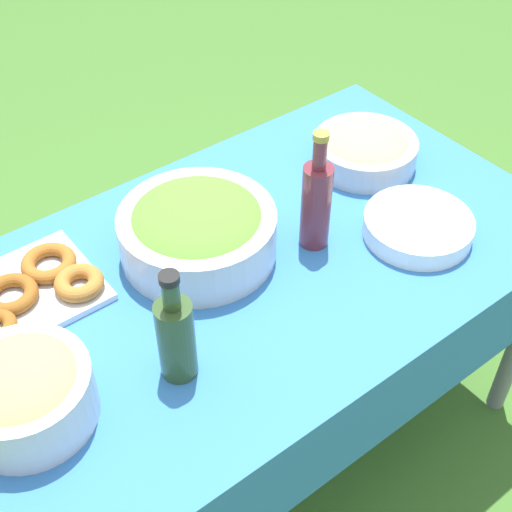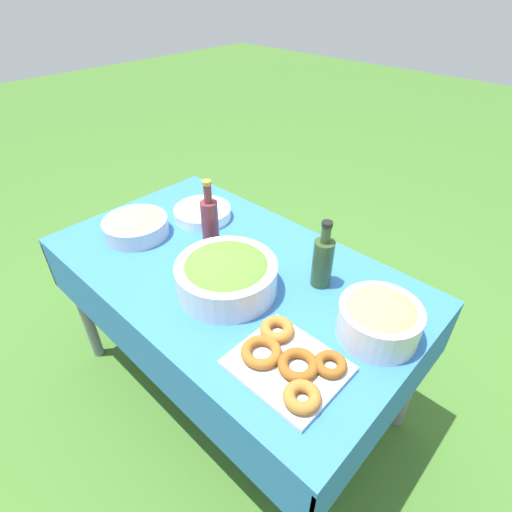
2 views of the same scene
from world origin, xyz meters
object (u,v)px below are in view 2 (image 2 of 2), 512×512
at_px(pasta_bowl, 136,225).
at_px(donut_platter, 289,362).
at_px(olive_oil_bottle, 323,261).
at_px(fruit_bowl, 379,318).
at_px(wine_bottle, 210,223).
at_px(plate_stack, 203,213).
at_px(salad_bowl, 227,274).

xyz_separation_m(pasta_bowl, donut_platter, (0.89, -0.09, -0.02)).
xyz_separation_m(pasta_bowl, olive_oil_bottle, (0.74, 0.27, 0.06)).
relative_size(pasta_bowl, donut_platter, 0.77).
xyz_separation_m(olive_oil_bottle, fruit_bowl, (0.27, -0.08, -0.03)).
relative_size(wine_bottle, fruit_bowl, 1.19).
xyz_separation_m(donut_platter, fruit_bowl, (0.12, 0.28, 0.05)).
relative_size(plate_stack, wine_bottle, 0.85).
bearing_deg(wine_bottle, salad_bowl, -29.64).
bearing_deg(pasta_bowl, donut_platter, -5.66).
bearing_deg(salad_bowl, pasta_bowl, -177.82).
xyz_separation_m(salad_bowl, wine_bottle, (-0.23, 0.13, 0.05)).
bearing_deg(fruit_bowl, salad_bowl, -160.59).
bearing_deg(olive_oil_bottle, plate_stack, 179.39).
bearing_deg(olive_oil_bottle, fruit_bowl, -16.53).
distance_m(plate_stack, olive_oil_bottle, 0.65).
distance_m(donut_platter, plate_stack, 0.88).
xyz_separation_m(donut_platter, wine_bottle, (-0.59, 0.24, 0.09)).
distance_m(salad_bowl, wine_bottle, 0.26).
relative_size(salad_bowl, donut_platter, 1.02).
xyz_separation_m(wine_bottle, fruit_bowl, (0.71, 0.04, -0.05)).
relative_size(pasta_bowl, olive_oil_bottle, 1.04).
xyz_separation_m(pasta_bowl, fruit_bowl, (1.01, 0.19, 0.02)).
bearing_deg(olive_oil_bottle, donut_platter, -67.06).
bearing_deg(salad_bowl, fruit_bowl, 19.41).
relative_size(olive_oil_bottle, wine_bottle, 0.87).
distance_m(salad_bowl, olive_oil_bottle, 0.33).
distance_m(pasta_bowl, plate_stack, 0.29).
height_order(pasta_bowl, donut_platter, pasta_bowl).
xyz_separation_m(salad_bowl, donut_platter, (0.37, -0.11, -0.05)).
bearing_deg(pasta_bowl, fruit_bowl, 10.65).
distance_m(pasta_bowl, wine_bottle, 0.34).
bearing_deg(plate_stack, salad_bowl, -30.70).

